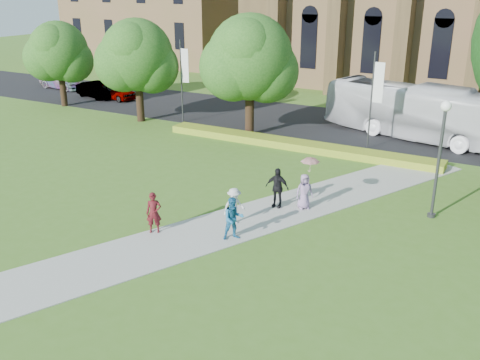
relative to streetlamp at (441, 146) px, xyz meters
The scene contains 20 objects.
ground 10.46m from the streetlamp, 139.09° to the right, with size 160.00×160.00×0.00m, color #477021.
road 15.79m from the streetlamp, 119.05° to the left, with size 160.00×10.00×0.02m, color black.
footpath 9.86m from the streetlamp, 143.75° to the right, with size 3.20×30.00×0.04m, color #B2B2A8.
flower_hedge 12.02m from the streetlamp, 144.81° to the left, with size 18.00×1.40×0.45m, color gold.
streetlamp is the anchor object (origin of this frame).
street_tree_0 23.77m from the streetlamp, 161.57° to the left, with size 5.20×5.20×7.50m.
street_tree_1 15.81m from the streetlamp, 149.35° to the left, with size 5.60×5.60×8.05m.
street_tree_2 32.65m from the streetlamp, 164.90° to the left, with size 4.80×4.80×6.95m.
banner_pole_0 10.23m from the streetlamp, 121.76° to the left, with size 0.70×0.10×6.00m.
banner_pole_1 21.25m from the streetlamp, 155.83° to the left, with size 0.70×0.10×6.00m.
tour_coach 13.10m from the streetlamp, 104.75° to the left, with size 3.02×12.92×3.60m, color silver.
car_0 32.19m from the streetlamp, 156.85° to the left, with size 1.69×4.19×1.43m, color gray.
car_1 33.80m from the streetlamp, 158.79° to the left, with size 1.50×4.31×1.42m, color gray.
car_2 40.13m from the streetlamp, 159.45° to the left, with size 2.16×5.32×1.55m, color gray.
pedestrian_0 12.44m from the streetlamp, 143.21° to the right, with size 0.64×0.42×1.75m, color #4D1116.
pedestrian_1 9.39m from the streetlamp, 136.58° to the right, with size 0.87×0.68×1.79m, color #1D6292.
pedestrian_2 9.16m from the streetlamp, 145.73° to the right, with size 1.05×0.60×1.63m, color #B9B9B9.
pedestrian_3 7.30m from the streetlamp, 159.78° to the right, with size 1.10×0.46×1.88m, color black.
pedestrian_4 6.17m from the streetlamp, 159.83° to the right, with size 0.81×0.52×1.65m, color gray.
parasol 5.61m from the streetlamp, 160.16° to the right, with size 0.81×0.81×0.71m, color #F0ADA9.
Camera 1 is at (10.64, -16.69, 9.86)m, focal length 40.00 mm.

